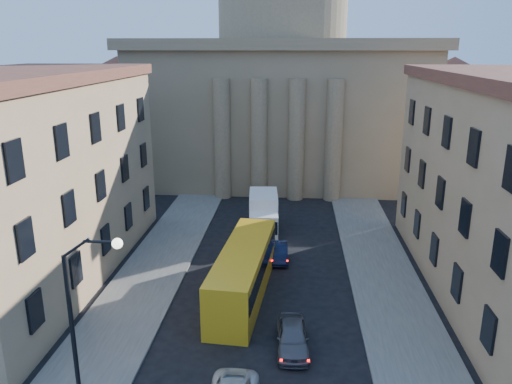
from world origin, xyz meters
TOP-DOWN VIEW (x-y plane):
  - sidewalk_left at (-8.50, 18.00)m, footprint 5.00×60.00m
  - sidewalk_right at (8.50, 18.00)m, footprint 5.00×60.00m
  - church at (0.00, 55.47)m, footprint 68.02×28.76m
  - building_left at (-17.00, 22.00)m, footprint 11.60×26.60m
  - street_lamp at (-6.97, 8.00)m, footprint 2.62×0.44m
  - car_right_far at (1.95, 14.18)m, footprint 1.98×4.46m
  - car_right_distant at (0.80, 26.20)m, footprint 1.52×3.84m
  - city_bus at (-1.38, 20.20)m, footprint 3.71×12.15m
  - box_truck at (-0.81, 32.07)m, footprint 2.92×6.46m

SIDE VIEW (x-z plane):
  - sidewalk_left at x=-8.50m, z-range 0.00..0.15m
  - sidewalk_right at x=8.50m, z-range 0.00..0.15m
  - car_right_distant at x=0.80m, z-range 0.00..1.24m
  - car_right_far at x=1.95m, z-range 0.00..1.49m
  - box_truck at x=-0.81m, z-range -0.09..3.37m
  - city_bus at x=-1.38m, z-range 0.13..3.50m
  - street_lamp at x=-6.97m, z-range 0.87..9.70m
  - building_left at x=-17.00m, z-range 0.07..14.77m
  - church at x=0.00m, z-range -6.42..30.18m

